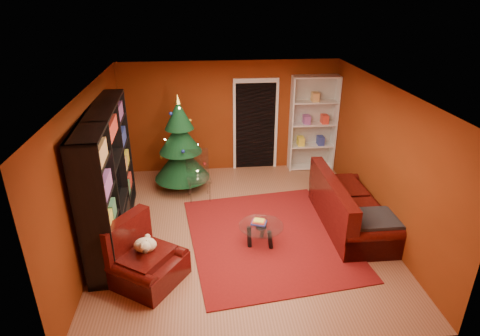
{
  "coord_description": "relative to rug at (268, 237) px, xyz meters",
  "views": [
    {
      "loc": [
        -0.67,
        -6.25,
        4.07
      ],
      "look_at": [
        0.0,
        0.4,
        1.05
      ],
      "focal_mm": 30.0,
      "sensor_mm": 36.0,
      "label": 1
    }
  ],
  "objects": [
    {
      "name": "wall_back",
      "position": [
        -0.44,
        3.1,
        1.29
      ],
      "size": [
        5.0,
        0.05,
        2.6
      ],
      "primitive_type": "cube",
      "color": "maroon",
      "rests_on": "ground"
    },
    {
      "name": "white_bookshelf",
      "position": [
        1.51,
        2.89,
        1.12
      ],
      "size": [
        1.08,
        0.41,
        2.32
      ],
      "primitive_type": null,
      "rotation": [
        0.0,
        0.0,
        -0.02
      ],
      "color": "white",
      "rests_on": "floor"
    },
    {
      "name": "gift_box_red",
      "position": [
        -1.4,
        2.84,
        0.1
      ],
      "size": [
        0.28,
        0.28,
        0.21
      ],
      "primitive_type": "cube",
      "rotation": [
        0.0,
        0.0,
        -0.36
      ],
      "color": "maroon",
      "rests_on": "floor"
    },
    {
      "name": "acrylic_chair",
      "position": [
        -1.21,
        1.56,
        0.46
      ],
      "size": [
        0.53,
        0.57,
        0.93
      ],
      "primitive_type": null,
      "rotation": [
        0.0,
        0.0,
        0.1
      ],
      "color": "#66605B",
      "rests_on": "rug"
    },
    {
      "name": "dog",
      "position": [
        -2.01,
        -0.88,
        0.58
      ],
      "size": [
        0.47,
        0.5,
        0.26
      ],
      "primitive_type": null,
      "rotation": [
        0.0,
        0.0,
        0.98
      ],
      "color": "#F4E8C2",
      "rests_on": "armchair"
    },
    {
      "name": "media_unit",
      "position": [
        -2.71,
        0.37,
        1.14
      ],
      "size": [
        0.61,
        3.01,
        2.29
      ],
      "primitive_type": null,
      "rotation": [
        0.0,
        0.0,
        0.05
      ],
      "color": "black",
      "rests_on": "floor"
    },
    {
      "name": "coffee_table",
      "position": [
        -0.17,
        -0.2,
        0.19
      ],
      "size": [
        0.98,
        0.98,
        0.48
      ],
      "primitive_type": null,
      "rotation": [
        0.0,
        0.0,
        -0.35
      ],
      "color": "gray",
      "rests_on": "rug"
    },
    {
      "name": "gift_box_green",
      "position": [
        -1.31,
        2.48,
        0.12
      ],
      "size": [
        0.29,
        0.29,
        0.26
      ],
      "primitive_type": "cube",
      "rotation": [
        0.0,
        0.0,
        0.15
      ],
      "color": "#266526",
      "rests_on": "floor"
    },
    {
      "name": "christmas_tree",
      "position": [
        -1.57,
        2.1,
        1.02
      ],
      "size": [
        1.56,
        1.56,
        2.12
      ],
      "primitive_type": null,
      "rotation": [
        0.0,
        0.0,
        -0.4
      ],
      "color": "black",
      "rests_on": "floor"
    },
    {
      "name": "sofa",
      "position": [
        1.58,
        0.25,
        0.47
      ],
      "size": [
        1.02,
        2.24,
        0.96
      ],
      "primitive_type": null,
      "rotation": [
        0.0,
        0.0,
        1.57
      ],
      "color": "#350807",
      "rests_on": "rug"
    },
    {
      "name": "doorway",
      "position": [
        0.16,
        3.05,
        1.04
      ],
      "size": [
        1.06,
        0.6,
        2.16
      ],
      "primitive_type": null,
      "color": "black",
      "rests_on": "floor"
    },
    {
      "name": "wall_left",
      "position": [
        -2.96,
        0.32,
        1.29
      ],
      "size": [
        0.05,
        5.5,
        2.6
      ],
      "primitive_type": "cube",
      "color": "maroon",
      "rests_on": "ground"
    },
    {
      "name": "wall_right",
      "position": [
        2.09,
        0.32,
        1.29
      ],
      "size": [
        0.05,
        5.5,
        2.6
      ],
      "primitive_type": "cube",
      "color": "maroon",
      "rests_on": "ground"
    },
    {
      "name": "rug",
      "position": [
        0.0,
        0.0,
        0.0
      ],
      "size": [
        3.06,
        3.45,
        0.02
      ],
      "primitive_type": "cube",
      "rotation": [
        0.0,
        0.0,
        0.12
      ],
      "color": "maroon",
      "rests_on": "floor"
    },
    {
      "name": "floor",
      "position": [
        -0.44,
        0.32,
        -0.03
      ],
      "size": [
        5.0,
        5.5,
        0.05
      ],
      "primitive_type": "cube",
      "color": "brown",
      "rests_on": "ground"
    },
    {
      "name": "armchair",
      "position": [
        -2.0,
        -0.95,
        0.39
      ],
      "size": [
        1.41,
        1.41,
        0.79
      ],
      "primitive_type": null,
      "rotation": [
        0.0,
        0.0,
        0.98
      ],
      "color": "#350807",
      "rests_on": "rug"
    },
    {
      "name": "ceiling",
      "position": [
        -0.44,
        0.32,
        2.62
      ],
      "size": [
        5.0,
        5.5,
        0.05
      ],
      "primitive_type": "cube",
      "color": "silver",
      "rests_on": "wall_back"
    }
  ]
}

